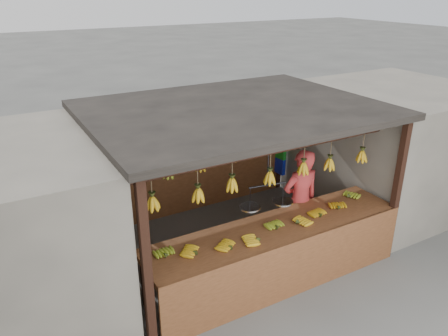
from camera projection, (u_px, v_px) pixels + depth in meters
ground at (233, 245)px, 7.38m from camera, size 80.00×80.00×0.00m
stall at (223, 128)px, 6.87m from camera, size 4.30×3.30×2.40m
neighbor_right at (391, 145)px, 8.56m from camera, size 3.00×3.00×2.30m
counter at (282, 242)px, 6.13m from camera, size 3.94×0.90×0.96m
hanging_bananas at (234, 155)px, 6.74m from camera, size 3.58×2.23×0.39m
balance_scale at (266, 202)px, 6.05m from camera, size 0.79×0.38×0.77m
vendor at (300, 201)px, 6.96m from camera, size 0.67×0.47×1.75m
bag_bundles at (281, 146)px, 8.95m from camera, size 0.08×0.26×1.19m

